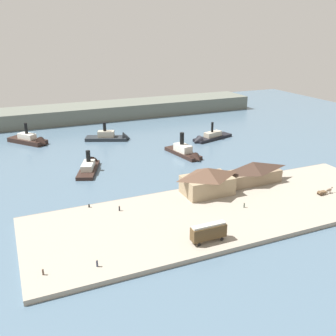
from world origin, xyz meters
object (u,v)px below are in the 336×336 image
Objects in this scene: ferry_shed_east_terminal at (252,172)px; ferry_departing_north at (208,138)px; horse_cart at (325,191)px; pedestrian_near_east_shed at (244,205)px; mooring_post_east at (281,172)px; pedestrian_walking_east at (43,272)px; street_tram at (209,231)px; ferry_shed_central_terminal at (207,180)px; ferry_outer_harbor at (113,137)px; pedestrian_near_cart at (119,208)px; pedestrian_by_tram at (97,263)px; ferry_moored_east at (31,140)px; mooring_post_center_east at (89,206)px; ferry_moored_west at (186,153)px; ferry_approaching_west at (89,166)px.

ferry_shed_east_terminal is 0.85× the size of ferry_departing_north.
ferry_shed_east_terminal reaches higher than horse_cart.
mooring_post_east is at bearing 32.98° from pedestrian_near_east_shed.
ferry_departing_north is at bearing 43.37° from pedestrian_walking_east.
pedestrian_near_east_shed is 33.06m from mooring_post_east.
ferry_shed_east_terminal is at bearing 19.55° from pedestrian_walking_east.
street_tram is at bearing -146.99° from pedestrian_near_east_shed.
ferry_shed_central_terminal is 36.38m from horse_cart.
horse_cart is 20.02m from mooring_post_east.
pedestrian_walking_east is 0.07× the size of ferry_departing_north.
ferry_shed_central_terminal reaches higher than ferry_departing_north.
ferry_outer_harbor is (-41.90, 68.35, -0.36)m from mooring_post_east.
pedestrian_near_cart is 81.61m from ferry_departing_north.
ferry_moored_east reaches higher than pedestrian_by_tram.
ferry_outer_harbor is at bearing 69.06° from mooring_post_center_east.
pedestrian_near_cart is 0.08× the size of ferry_outer_harbor.
ferry_moored_west is (-21.50, 53.01, -0.52)m from horse_cart.
pedestrian_by_tram is 64.72m from ferry_approaching_west.
pedestrian_near_cart is at bearing -176.99° from ferry_shed_east_terminal.
ferry_outer_harbor is (4.11, 98.23, -2.56)m from street_tram.
pedestrian_near_cart reaches higher than mooring_post_center_east.
ferry_moored_west is (47.00, 33.18, -0.04)m from mooring_post_center_east.
ferry_outer_harbor is (-42.26, 88.37, -0.85)m from horse_cart.
mooring_post_center_east is at bearing -143.01° from ferry_departing_north.
ferry_moored_east is at bearing 86.33° from pedestrian_walking_east.
ferry_moored_west reaches higher than ferry_shed_east_terminal.
ferry_outer_harbor is at bearing 115.56° from horse_cart.
ferry_shed_east_terminal is 11.35× the size of pedestrian_by_tram.
ferry_shed_central_terminal is at bearing 31.21° from pedestrian_by_tram.
ferry_outer_harbor is at bearing 120.42° from ferry_moored_west.
horse_cart is 81.35m from ferry_approaching_west.
ferry_approaching_west reaches higher than pedestrian_by_tram.
ferry_shed_central_terminal is 0.75× the size of ferry_moored_east.
pedestrian_walking_east is 0.98× the size of pedestrian_near_east_shed.
street_tram is 91.63m from ferry_departing_north.
pedestrian_by_tram reaches higher than pedestrian_near_east_shed.
ferry_outer_harbor is at bearing 121.51° from mooring_post_east.
pedestrian_near_cart is 76.51m from ferry_outer_harbor.
pedestrian_by_tram is at bearing -116.99° from pedestrian_near_cart.
ferry_departing_north is at bearing -24.24° from ferry_outer_harbor.
pedestrian_walking_east is 11.07m from pedestrian_by_tram.
pedestrian_near_east_shed reaches higher than mooring_post_center_east.
pedestrian_by_tram is 0.09× the size of ferry_moored_east.
mooring_post_center_east is at bearing -179.84° from mooring_post_east.
horse_cart is (32.98, -15.01, -3.30)m from ferry_shed_central_terminal.
pedestrian_near_cart is 84.31m from ferry_moored_east.
horse_cart is 6.23× the size of mooring_post_east.
horse_cart reaches higher than pedestrian_near_cart.
ferry_approaching_west is at bearing 69.24° from pedestrian_walking_east.
ferry_outer_harbor is at bearing 75.66° from pedestrian_near_cart.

